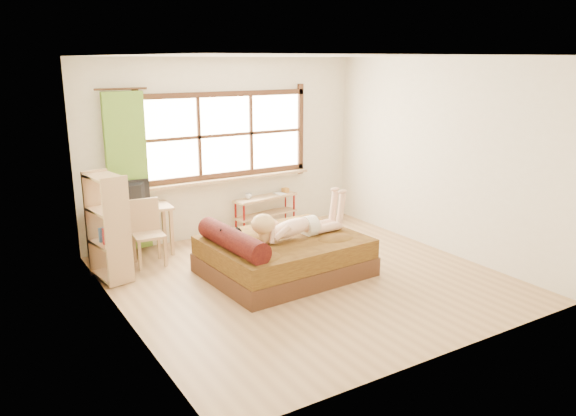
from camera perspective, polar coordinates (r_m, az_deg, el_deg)
floor at (r=7.11m, az=1.82°, el=-7.12°), size 4.50×4.50×0.00m
ceiling at (r=6.59m, az=2.01°, el=15.20°), size 4.50×4.50×0.00m
wall_back at (r=8.66m, az=-6.38°, el=6.08°), size 4.50×0.00×4.50m
wall_front at (r=5.05m, az=16.13°, el=-0.79°), size 4.50×0.00×4.50m
wall_left at (r=5.82m, az=-16.92°, el=1.18°), size 0.00×4.50×4.50m
wall_right at (r=8.16m, az=15.25°, el=5.11°), size 0.00×4.50×4.50m
window at (r=8.61m, az=-6.32°, el=7.10°), size 2.80×0.16×1.46m
curtain at (r=8.05m, az=-15.99°, el=3.47°), size 0.55×0.10×2.20m
bed at (r=7.14m, az=-0.70°, el=-4.79°), size 1.99×1.63×0.72m
woman at (r=7.05m, az=0.86°, el=-0.75°), size 1.35×0.46×0.57m
kitten at (r=6.82m, az=-6.01°, el=-2.88°), size 0.29×0.13×0.23m
desk at (r=7.99m, az=-15.74°, el=-0.64°), size 1.15×0.60×0.69m
monitor at (r=7.97m, az=-15.98°, el=1.34°), size 0.63×0.13×0.36m
chair at (r=7.70m, az=-14.15°, el=-2.01°), size 0.42×0.42×0.87m
pipe_shelf at (r=8.96m, az=-2.24°, el=0.29°), size 1.13×0.44×0.63m
cup at (r=8.77m, az=-4.02°, el=1.22°), size 0.12×0.12×0.09m
book at (r=9.02m, az=-1.20°, el=1.40°), size 0.18×0.22×0.02m
bookshelf at (r=7.19m, az=-17.82°, el=-1.85°), size 0.43×0.63×1.34m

